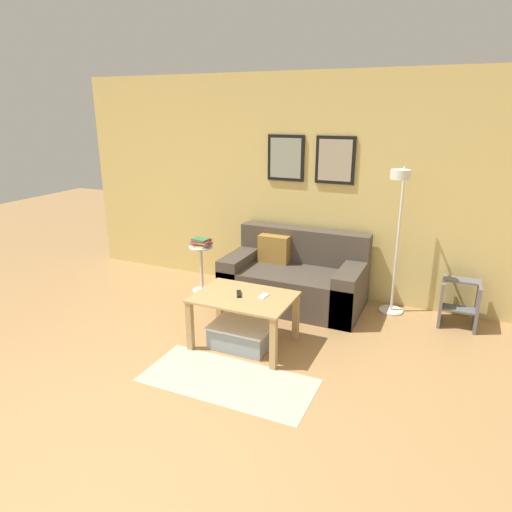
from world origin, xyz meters
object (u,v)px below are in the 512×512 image
(storage_bin, at_px, (242,335))
(side_table, at_px, (201,265))
(coffee_table, at_px, (244,305))
(cell_phone, at_px, (263,296))
(step_stool, at_px, (459,302))
(remote_control, at_px, (239,294))
(book_stack, at_px, (201,242))
(couch, at_px, (295,280))
(floor_lamp, at_px, (397,224))

(storage_bin, distance_m, side_table, 1.50)
(coffee_table, relative_size, cell_phone, 6.49)
(side_table, bearing_deg, step_stool, 5.55)
(cell_phone, bearing_deg, storage_bin, -148.02)
(remote_control, bearing_deg, book_stack, 106.65)
(storage_bin, xyz_separation_m, step_stool, (1.85, 1.33, 0.14))
(side_table, bearing_deg, couch, 5.58)
(step_stool, bearing_deg, coffee_table, -144.96)
(remote_control, bearing_deg, floor_lamp, 15.33)
(step_stool, bearing_deg, floor_lamp, -169.30)
(couch, height_order, cell_phone, couch)
(floor_lamp, bearing_deg, coffee_table, -135.12)
(floor_lamp, relative_size, remote_control, 10.68)
(couch, distance_m, book_stack, 1.21)
(couch, bearing_deg, cell_phone, -86.35)
(floor_lamp, xyz_separation_m, cell_phone, (-1.00, -1.10, -0.53))
(floor_lamp, height_order, side_table, floor_lamp)
(floor_lamp, relative_size, side_table, 2.80)
(coffee_table, height_order, step_stool, coffee_table)
(storage_bin, bearing_deg, couch, 84.53)
(coffee_table, xyz_separation_m, side_table, (-1.06, 1.01, -0.07))
(floor_lamp, relative_size, cell_phone, 11.45)
(coffee_table, height_order, remote_control, remote_control)
(side_table, distance_m, book_stack, 0.28)
(floor_lamp, xyz_separation_m, step_stool, (0.67, 0.13, -0.78))
(book_stack, bearing_deg, side_table, -146.06)
(storage_bin, bearing_deg, remote_control, 136.55)
(step_stool, bearing_deg, book_stack, -174.52)
(storage_bin, distance_m, cell_phone, 0.44)
(coffee_table, xyz_separation_m, step_stool, (1.84, 1.29, -0.15))
(coffee_table, bearing_deg, side_table, 136.41)
(cell_phone, bearing_deg, coffee_table, -157.22)
(coffee_table, bearing_deg, step_stool, 35.04)
(coffee_table, relative_size, storage_bin, 1.60)
(storage_bin, bearing_deg, floor_lamp, 45.62)
(remote_control, bearing_deg, step_stool, 6.01)
(couch, height_order, floor_lamp, floor_lamp)
(storage_bin, height_order, book_stack, book_stack)
(side_table, xyz_separation_m, cell_phone, (1.23, -0.95, 0.17))
(cell_phone, bearing_deg, remote_control, -162.94)
(storage_bin, bearing_deg, book_stack, 134.89)
(couch, bearing_deg, remote_control, -97.96)
(storage_bin, bearing_deg, step_stool, 35.71)
(coffee_table, xyz_separation_m, floor_lamp, (1.17, 1.16, 0.63))
(coffee_table, relative_size, side_table, 1.59)
(side_table, bearing_deg, floor_lamp, 3.98)
(floor_lamp, relative_size, book_stack, 6.46)
(remote_control, bearing_deg, storage_bin, -71.62)
(couch, xyz_separation_m, book_stack, (-1.16, -0.11, 0.33))
(storage_bin, distance_m, book_stack, 1.57)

